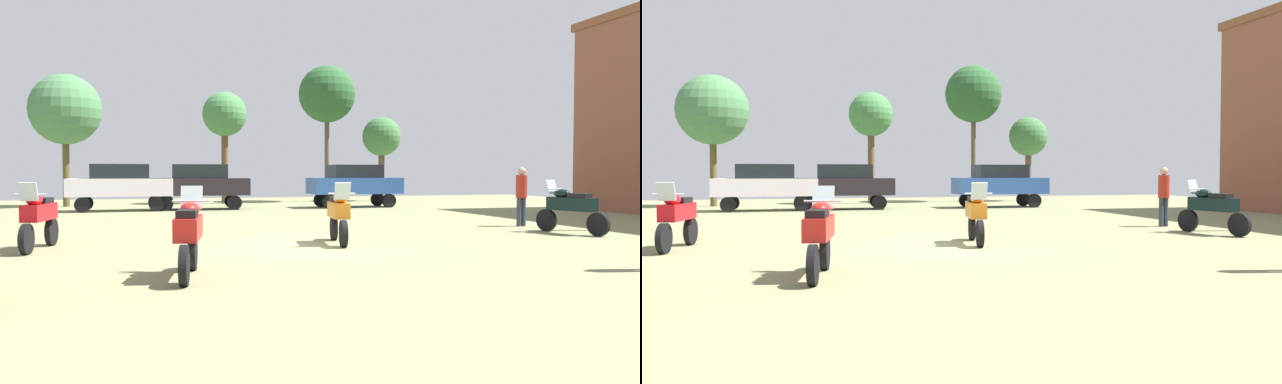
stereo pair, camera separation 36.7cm
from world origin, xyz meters
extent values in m
cube|color=#818259|center=(0.00, 0.00, 0.01)|extent=(44.00, 52.00, 0.02)
cylinder|color=black|center=(-5.99, 0.51, 0.34)|extent=(0.23, 0.65, 0.64)
cylinder|color=black|center=(-5.72, 2.04, 0.34)|extent=(0.23, 0.65, 0.64)
cube|color=red|center=(-5.85, 1.27, 0.84)|extent=(0.58, 1.37, 0.36)
ellipsoid|color=red|center=(-5.90, 0.98, 1.12)|extent=(0.40, 0.53, 0.24)
cube|color=black|center=(-5.81, 1.50, 1.08)|extent=(0.39, 0.60, 0.12)
cube|color=silver|center=(-5.96, 0.65, 1.30)|extent=(0.38, 0.21, 0.39)
cylinder|color=#B7B7BC|center=(-5.94, 0.75, 1.24)|extent=(0.62, 0.14, 0.04)
cylinder|color=black|center=(0.58, -0.14, 0.33)|extent=(0.21, 0.62, 0.61)
cylinder|color=black|center=(0.81, 1.32, 0.33)|extent=(0.21, 0.62, 0.61)
cube|color=orange|center=(0.69, 0.59, 0.81)|extent=(0.55, 1.29, 0.36)
ellipsoid|color=orange|center=(0.65, 0.31, 1.09)|extent=(0.39, 0.52, 0.24)
cube|color=black|center=(0.73, 0.81, 1.05)|extent=(0.38, 0.60, 0.12)
cube|color=silver|center=(0.60, 0.00, 1.27)|extent=(0.38, 0.21, 0.39)
cylinder|color=#B7B7BC|center=(0.62, 0.10, 1.21)|extent=(0.62, 0.13, 0.04)
cylinder|color=black|center=(-2.89, -2.41, 0.33)|extent=(0.22, 0.63, 0.62)
cylinder|color=black|center=(-3.13, -3.87, 0.33)|extent=(0.22, 0.63, 0.62)
cube|color=red|center=(-3.01, -3.14, 0.82)|extent=(0.56, 1.30, 0.36)
ellipsoid|color=red|center=(-2.96, -2.86, 1.10)|extent=(0.39, 0.52, 0.24)
cube|color=black|center=(-3.04, -3.36, 1.06)|extent=(0.39, 0.60, 0.12)
cube|color=silver|center=(-2.91, -2.55, 1.28)|extent=(0.38, 0.21, 0.39)
cylinder|color=#B7B7BC|center=(-2.93, -2.64, 1.22)|extent=(0.62, 0.13, 0.04)
cylinder|color=black|center=(7.27, 1.79, 0.33)|extent=(0.28, 0.63, 0.62)
cylinder|color=black|center=(7.69, 0.23, 0.33)|extent=(0.28, 0.63, 0.62)
cube|color=black|center=(7.48, 1.01, 0.82)|extent=(0.71, 1.42, 0.36)
ellipsoid|color=black|center=(7.40, 1.31, 1.10)|extent=(0.43, 0.55, 0.24)
cube|color=black|center=(7.54, 0.78, 1.06)|extent=(0.44, 0.62, 0.12)
cube|color=silver|center=(7.31, 1.64, 1.28)|extent=(0.39, 0.24, 0.39)
cylinder|color=#B7B7BC|center=(7.33, 1.54, 1.22)|extent=(0.61, 0.20, 0.04)
cylinder|color=black|center=(-2.77, 13.90, 0.34)|extent=(0.65, 0.25, 0.64)
cylinder|color=black|center=(-2.70, 15.33, 0.34)|extent=(0.65, 0.25, 0.64)
cylinder|color=black|center=(0.15, 13.76, 0.34)|extent=(0.65, 0.25, 0.64)
cylinder|color=black|center=(0.22, 15.20, 0.34)|extent=(0.65, 0.25, 0.64)
cube|color=black|center=(-1.28, 14.55, 1.03)|extent=(4.38, 2.00, 0.75)
cube|color=black|center=(-1.28, 14.55, 1.71)|extent=(2.44, 1.69, 0.61)
cylinder|color=black|center=(-6.09, 13.71, 0.34)|extent=(0.64, 0.22, 0.64)
cylinder|color=black|center=(-6.09, 15.15, 0.34)|extent=(0.64, 0.22, 0.64)
cylinder|color=black|center=(-3.16, 13.72, 0.34)|extent=(0.64, 0.22, 0.64)
cylinder|color=black|center=(-3.17, 15.16, 0.34)|extent=(0.64, 0.22, 0.64)
cube|color=silver|center=(-4.63, 14.44, 1.03)|extent=(4.31, 1.81, 0.75)
cube|color=black|center=(-4.63, 14.44, 1.71)|extent=(2.37, 1.59, 0.61)
cylinder|color=black|center=(4.46, 13.57, 0.34)|extent=(0.64, 0.23, 0.64)
cylinder|color=black|center=(4.43, 15.01, 0.34)|extent=(0.64, 0.23, 0.64)
cylinder|color=black|center=(7.38, 13.62, 0.34)|extent=(0.64, 0.23, 0.64)
cylinder|color=black|center=(7.36, 15.06, 0.34)|extent=(0.64, 0.23, 0.64)
cube|color=#2B519E|center=(5.91, 14.32, 1.03)|extent=(4.33, 1.86, 0.75)
cube|color=black|center=(5.91, 14.32, 1.71)|extent=(2.39, 1.62, 0.61)
cylinder|color=#2D3544|center=(7.61, 3.38, 0.46)|extent=(0.14, 0.14, 0.88)
cylinder|color=#2D3544|center=(7.44, 3.37, 0.46)|extent=(0.14, 0.14, 0.88)
cylinder|color=#AC271A|center=(7.52, 3.37, 1.25)|extent=(0.36, 0.36, 0.70)
sphere|color=tan|center=(7.52, 3.37, 1.72)|extent=(0.24, 0.24, 0.24)
cylinder|color=brown|center=(-7.24, 18.60, 1.97)|extent=(0.32, 0.32, 3.89)
sphere|color=#467A49|center=(-7.24, 18.60, 4.67)|extent=(3.36, 3.36, 3.36)
cylinder|color=brown|center=(0.45, 19.37, 2.11)|extent=(0.35, 0.35, 4.18)
sphere|color=#437F44|center=(0.45, 19.37, 4.72)|extent=(2.32, 2.32, 2.32)
cylinder|color=brown|center=(9.48, 19.81, 1.61)|extent=(0.35, 0.35, 3.18)
sphere|color=#3F733D|center=(9.48, 19.81, 3.70)|extent=(2.22, 2.22, 2.22)
cylinder|color=brown|center=(6.24, 19.93, 2.67)|extent=(0.26, 0.26, 5.29)
sphere|color=#2A592C|center=(6.24, 19.93, 6.03)|extent=(3.18, 3.18, 3.18)
camera|label=1|loc=(-3.70, -13.06, 1.72)|focal=34.47mm
camera|label=2|loc=(-3.35, -13.16, 1.72)|focal=34.47mm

